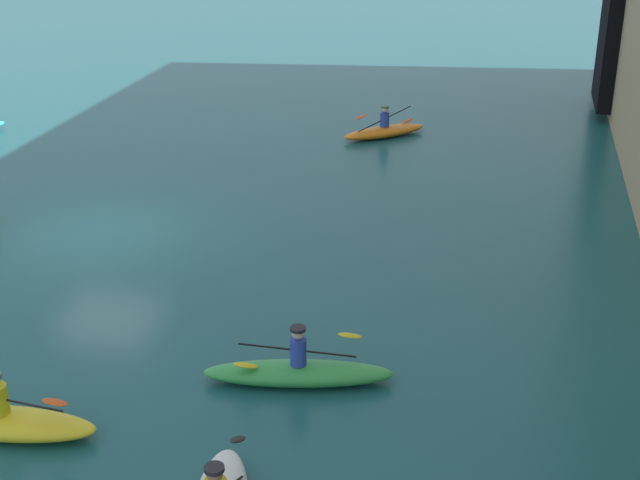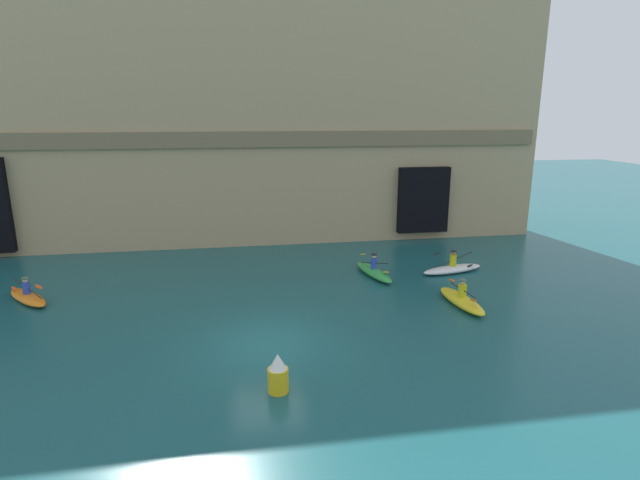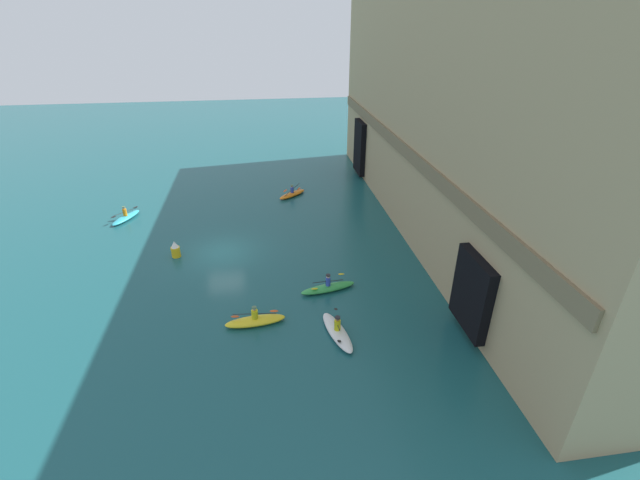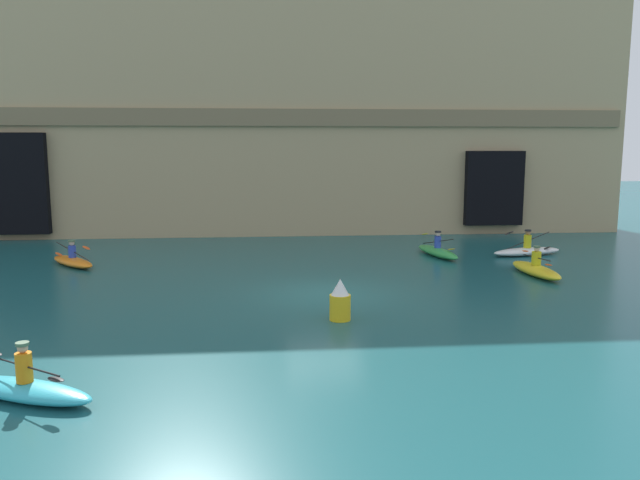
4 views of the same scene
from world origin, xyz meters
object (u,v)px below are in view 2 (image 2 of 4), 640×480
kayak_orange (28,297)px  marker_buoy (278,374)px  kayak_green (374,271)px  kayak_white (452,268)px  kayak_yellow (462,300)px

kayak_orange → marker_buoy: size_ratio=2.42×
kayak_green → kayak_orange: kayak_green is taller
kayak_green → kayak_orange: size_ratio=1.22×
kayak_white → kayak_yellow: (-1.45, -4.14, 0.02)m
kayak_green → kayak_white: bearing=-104.0°
kayak_white → kayak_orange: 19.17m
kayak_white → kayak_yellow: 4.39m
kayak_green → marker_buoy: bearing=138.5°
marker_buoy → kayak_orange: bearing=138.2°
kayak_yellow → kayak_white: bearing=155.5°
kayak_yellow → marker_buoy: bearing=-61.9°
kayak_white → marker_buoy: 13.31m
kayak_white → kayak_orange: size_ratio=1.22×
kayak_white → kayak_orange: kayak_white is taller
kayak_white → kayak_green: bearing=-15.3°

